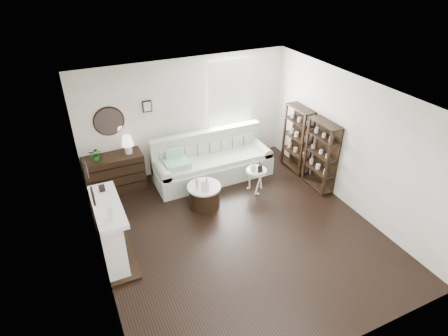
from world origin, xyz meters
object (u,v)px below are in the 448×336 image
dresser (115,173)px  drum_table (204,196)px  pedestal_table (256,172)px  sofa (212,163)px

dresser → drum_table: 2.11m
dresser → pedestal_table: (2.82, -1.38, 0.08)m
drum_table → pedestal_table: (1.25, 0.03, 0.25)m
sofa → dresser: (-2.17, 0.39, 0.07)m
sofa → drum_table: bearing=-120.9°
sofa → drum_table: 1.19m
dresser → pedestal_table: 3.14m
sofa → drum_table: sofa is taller
sofa → pedestal_table: 1.19m
drum_table → sofa: bearing=59.1°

